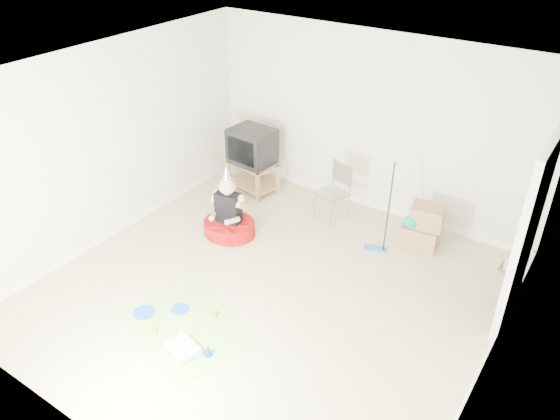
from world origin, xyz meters
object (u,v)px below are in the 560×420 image
Objects in this scene: cardboard_boxes at (422,227)px; tv_stand at (253,174)px; crt_tv at (252,146)px; folding_chair at (332,193)px; seated_woman at (229,220)px; birthday_cake at (183,349)px.

tv_stand is at bearing -179.96° from cardboard_boxes.
crt_tv is 1.50m from folding_chair.
folding_chair reaches higher than cardboard_boxes.
seated_woman reaches higher than folding_chair.
birthday_cake is at bearing -65.26° from tv_stand.
birthday_cake is (1.49, -3.24, -0.24)m from tv_stand.
folding_chair is at bearing -3.31° from tv_stand.
crt_tv is (0.00, 0.00, 0.47)m from tv_stand.
tv_stand reaches higher than birthday_cake.
birthday_cake is at bearing -61.19° from crt_tv.
folding_chair is 2.29× the size of birthday_cake.
seated_woman is (-0.97, -1.13, -0.19)m from folding_chair.
crt_tv is 0.60× the size of seated_woman.
birthday_cake is at bearing -63.67° from seated_woman.
crt_tv is at bearing 176.69° from folding_chair.
folding_chair is 3.18m from birthday_cake.
cardboard_boxes is (2.79, 0.00, 0.01)m from tv_stand.
crt_tv is at bearing -179.96° from cardboard_boxes.
crt_tv is 3.64m from birthday_cake.
tv_stand is at bearing 176.69° from folding_chair.
cardboard_boxes is 3.50m from birthday_cake.
seated_woman is at bearing -68.02° from tv_stand.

